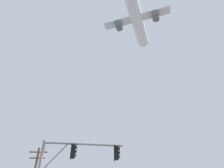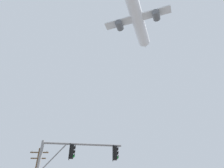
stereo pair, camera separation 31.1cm
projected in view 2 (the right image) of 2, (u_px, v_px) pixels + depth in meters
signal_pole_near at (68, 165)px, 13.37m from camera, size 5.48×0.78×6.15m
airplane at (137, 19)px, 48.89m from camera, size 15.40×19.93×5.57m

